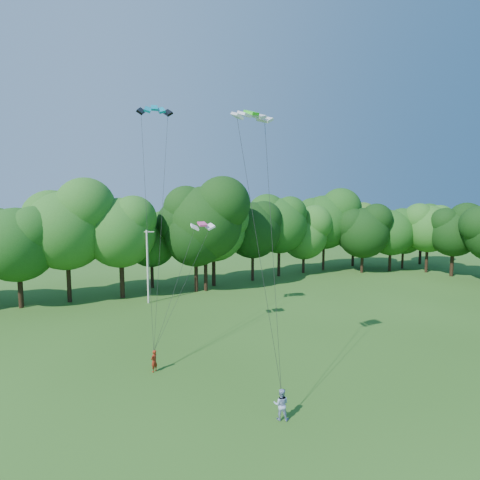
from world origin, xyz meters
name	(u,v)px	position (x,y,z in m)	size (l,w,h in m)	color
ground	(364,457)	(0.00, 0.00, 0.00)	(160.00, 160.00, 0.00)	#274E15
utility_pole	(148,266)	(-3.75, 30.44, 4.33)	(1.59, 0.73, 8.43)	silver
kite_flyer_left	(154,361)	(-6.88, 12.78, 0.76)	(0.56, 0.37, 1.53)	maroon
kite_flyer_right	(281,404)	(-1.89, 4.21, 0.86)	(0.84, 0.65, 1.73)	#98A8D3
kite_teal	(154,108)	(-5.13, 18.75, 19.13)	(2.78, 1.55, 0.69)	#0586A4
kite_green	(251,113)	(-2.08, 7.52, 16.76)	(2.40, 1.24, 0.47)	#30E221
kite_pink	(202,224)	(-1.53, 17.78, 9.78)	(2.05, 1.08, 0.38)	#EE4290
tree_back_center	(205,218)	(4.23, 33.18, 9.48)	(10.44, 10.44, 15.18)	#322213
tree_back_east	(354,224)	(34.44, 39.47, 7.61)	(8.38, 8.38, 12.20)	#322314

